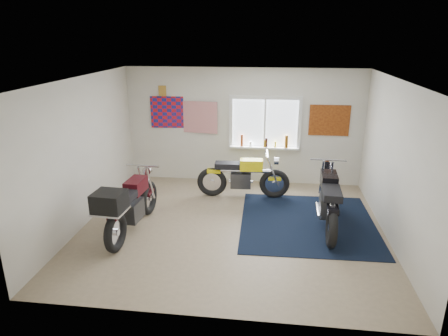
# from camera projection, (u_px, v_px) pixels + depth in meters

# --- Properties ---
(ground) EXTENTS (5.50, 5.50, 0.00)m
(ground) POSITION_uv_depth(u_px,v_px,m) (232.00, 227.00, 7.41)
(ground) COLOR #9E896B
(ground) RESTS_ON ground
(room_shell) EXTENTS (5.50, 5.50, 5.50)m
(room_shell) POSITION_uv_depth(u_px,v_px,m) (232.00, 142.00, 6.88)
(room_shell) COLOR white
(room_shell) RESTS_ON ground
(navy_rug) EXTENTS (2.55, 2.65, 0.01)m
(navy_rug) POSITION_uv_depth(u_px,v_px,m) (307.00, 222.00, 7.59)
(navy_rug) COLOR black
(navy_rug) RESTS_ON ground
(window_assembly) EXTENTS (1.66, 0.17, 1.26)m
(window_assembly) POSITION_uv_depth(u_px,v_px,m) (265.00, 127.00, 9.23)
(window_assembly) COLOR white
(window_assembly) RESTS_ON room_shell
(oil_bottles) EXTENTS (1.11, 0.09, 0.30)m
(oil_bottles) POSITION_uv_depth(u_px,v_px,m) (268.00, 142.00, 9.27)
(oil_bottles) COLOR maroon
(oil_bottles) RESTS_ON window_assembly
(flag_display) EXTENTS (1.60, 0.10, 1.17)m
(flag_display) POSITION_uv_depth(u_px,v_px,m) (162.00, 91.00, 9.27)
(flag_display) COLOR red
(flag_display) RESTS_ON room_shell
(triumph_poster) EXTENTS (0.90, 0.03, 0.70)m
(triumph_poster) POSITION_uv_depth(u_px,v_px,m) (329.00, 120.00, 9.01)
(triumph_poster) COLOR #A54C14
(triumph_poster) RESTS_ON room_shell
(yellow_triumph) EXTENTS (2.02, 0.61, 1.02)m
(yellow_triumph) POSITION_uv_depth(u_px,v_px,m) (243.00, 177.00, 8.67)
(yellow_triumph) COLOR black
(yellow_triumph) RESTS_ON ground
(black_chrome_bike) EXTENTS (0.68, 2.23, 1.14)m
(black_chrome_bike) POSITION_uv_depth(u_px,v_px,m) (328.00, 201.00, 7.30)
(black_chrome_bike) COLOR black
(black_chrome_bike) RESTS_ON navy_rug
(maroon_tourer) EXTENTS (0.67, 2.15, 1.09)m
(maroon_tourer) POSITION_uv_depth(u_px,v_px,m) (129.00, 205.00, 6.96)
(maroon_tourer) COLOR black
(maroon_tourer) RESTS_ON ground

